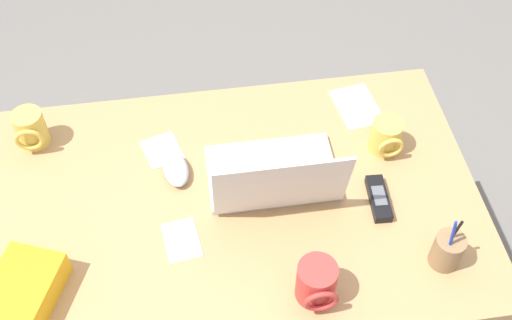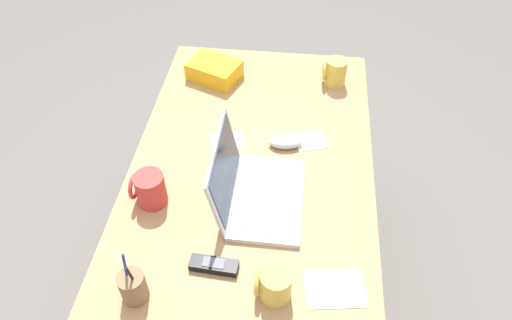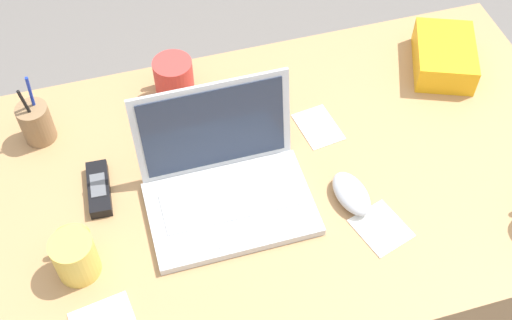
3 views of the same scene
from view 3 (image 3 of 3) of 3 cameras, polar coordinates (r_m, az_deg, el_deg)
ground_plane at (r=2.06m, az=2.06°, el=-13.61°), size 6.00×6.00×0.00m
desk at (r=1.73m, az=2.41°, el=-8.45°), size 1.33×0.80×0.75m
laptop at (r=1.34m, az=-2.68°, el=-1.90°), size 0.33×0.26×0.22m
computer_mouse at (r=1.37m, az=8.26°, el=-2.89°), size 0.08×0.12×0.04m
coffee_mug_white at (r=1.29m, az=-15.41°, el=-7.96°), size 0.08×0.09×0.09m
coffee_mug_spare at (r=1.53m, az=-7.13°, el=6.98°), size 0.09×0.10×0.11m
cordless_phone at (r=1.41m, az=-13.45°, el=-2.42°), size 0.05×0.14×0.03m
pen_holder at (r=1.52m, az=-18.51°, el=3.10°), size 0.07×0.07×0.18m
snack_bag at (r=1.67m, az=15.99°, el=8.65°), size 0.20×0.23×0.07m
paper_note_near_laptop at (r=1.50m, az=5.40°, el=2.87°), size 0.10×0.12×0.00m
paper_note_left at (r=1.35m, az=10.78°, el=-5.82°), size 0.12×0.13×0.00m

